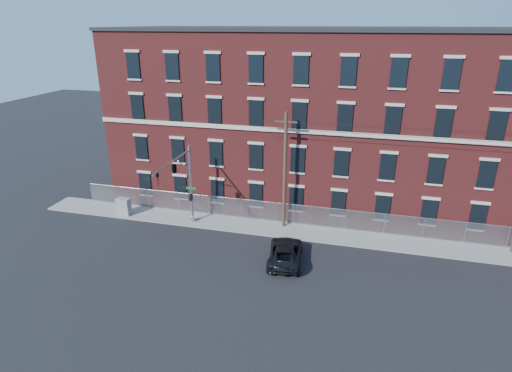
{
  "coord_description": "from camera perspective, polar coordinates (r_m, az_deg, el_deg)",
  "views": [
    {
      "loc": [
        7.99,
        -27.06,
        16.75
      ],
      "look_at": [
        -0.06,
        4.0,
        4.24
      ],
      "focal_mm": 29.65,
      "sensor_mm": 36.0,
      "label": 1
    }
  ],
  "objects": [
    {
      "name": "ground",
      "position": [
        32.81,
        -1.67,
        -9.41
      ],
      "size": [
        140.0,
        140.0,
        0.0
      ],
      "primitive_type": "plane",
      "color": "black",
      "rests_on": "ground"
    },
    {
      "name": "sidewalk",
      "position": [
        36.37,
        19.31,
        -7.34
      ],
      "size": [
        65.0,
        3.0,
        0.12
      ],
      "primitive_type": "cube",
      "color": "gray",
      "rests_on": "ground"
    },
    {
      "name": "mill_building",
      "position": [
        42.07,
        19.89,
        8.24
      ],
      "size": [
        55.3,
        14.32,
        16.3
      ],
      "color": "maroon",
      "rests_on": "ground"
    },
    {
      "name": "chain_link_fence",
      "position": [
        37.08,
        19.37,
        -5.05
      ],
      "size": [
        59.06,
        0.06,
        1.85
      ],
      "color": "#A5A8AD",
      "rests_on": "ground"
    },
    {
      "name": "traffic_signal_mast",
      "position": [
        34.35,
        -10.41,
        1.61
      ],
      "size": [
        0.9,
        6.75,
        7.0
      ],
      "color": "#9EA0A5",
      "rests_on": "ground"
    },
    {
      "name": "utility_pole_near",
      "position": [
        35.11,
        3.91,
        2.28
      ],
      "size": [
        1.8,
        0.28,
        10.0
      ],
      "color": "#493424",
      "rests_on": "ground"
    },
    {
      "name": "pickup_truck",
      "position": [
        31.94,
        3.97,
        -8.89
      ],
      "size": [
        2.97,
        5.4,
        1.43
      ],
      "primitive_type": "imported",
      "rotation": [
        0.0,
        0.0,
        3.26
      ],
      "color": "black",
      "rests_on": "ground"
    },
    {
      "name": "utility_cabinet",
      "position": [
        40.69,
        -17.42,
        -2.66
      ],
      "size": [
        1.31,
        0.73,
        1.58
      ],
      "primitive_type": "cube",
      "rotation": [
        0.0,
        0.0,
        -0.08
      ],
      "color": "gray",
      "rests_on": "sidewalk"
    }
  ]
}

